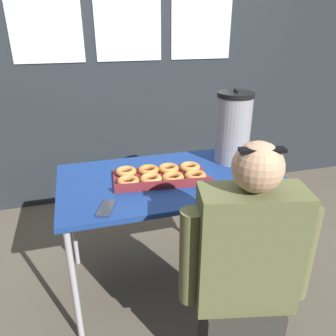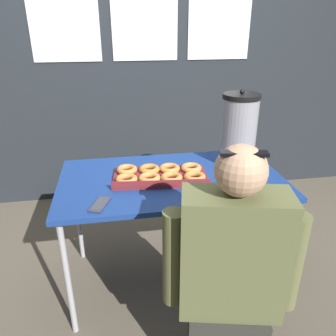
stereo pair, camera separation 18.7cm
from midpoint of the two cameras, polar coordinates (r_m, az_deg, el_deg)
The scene contains 7 objects.
ground_plane at distance 2.31m, azimuth -1.94°, elevation -18.49°, with size 12.00×12.00×0.00m, color brown.
back_wall at distance 2.99m, azimuth -8.89°, elevation 20.91°, with size 6.00×0.11×2.83m.
folding_table at distance 1.92m, azimuth -2.23°, elevation -3.04°, with size 1.28×0.73×0.74m.
donut_box at distance 1.87m, azimuth -4.17°, elevation -1.33°, with size 0.56×0.33×0.05m.
coffee_urn at distance 2.07m, azimuth 8.75°, elevation 6.91°, with size 0.22×0.25×0.47m.
cell_phone at distance 1.62m, azimuth -13.98°, elevation -6.87°, with size 0.11×0.16×0.01m.
person_seated at distance 1.50m, azimuth 9.55°, elevation -18.43°, with size 0.56×0.30×1.17m.
Camera 1 is at (-0.49, -1.64, 1.56)m, focal length 35.00 mm.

